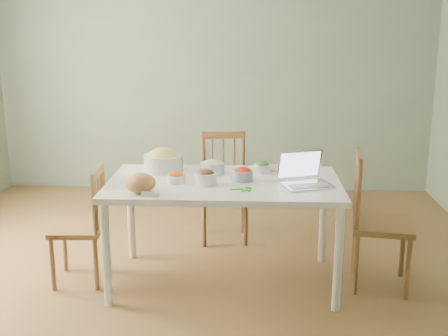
{
  "coord_description": "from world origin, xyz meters",
  "views": [
    {
      "loc": [
        0.41,
        -4.15,
        1.95
      ],
      "look_at": [
        0.22,
        -0.05,
        0.9
      ],
      "focal_mm": 46.22,
      "sensor_mm": 36.0,
      "label": 1
    }
  ],
  "objects_px": {
    "dining_table": "(224,232)",
    "bread_boule": "(140,183)",
    "laptop": "(308,170)",
    "chair_right": "(382,221)",
    "bowl_squash": "(163,160)",
    "chair_far": "(224,189)",
    "chair_left": "(78,225)"
  },
  "relations": [
    {
      "from": "dining_table",
      "to": "bread_boule",
      "type": "bearing_deg",
      "value": -150.54
    },
    {
      "from": "dining_table",
      "to": "chair_far",
      "type": "xyz_separation_m",
      "value": [
        -0.04,
        0.89,
        0.08
      ]
    },
    {
      "from": "bowl_squash",
      "to": "laptop",
      "type": "relative_size",
      "value": 0.9
    },
    {
      "from": "chair_left",
      "to": "chair_right",
      "type": "bearing_deg",
      "value": 87.62
    },
    {
      "from": "chair_far",
      "to": "chair_right",
      "type": "height_order",
      "value": "chair_right"
    },
    {
      "from": "bread_boule",
      "to": "dining_table",
      "type": "bearing_deg",
      "value": 29.46
    },
    {
      "from": "chair_left",
      "to": "bread_boule",
      "type": "distance_m",
      "value": 0.75
    },
    {
      "from": "chair_left",
      "to": "bread_boule",
      "type": "relative_size",
      "value": 4.24
    },
    {
      "from": "chair_left",
      "to": "chair_right",
      "type": "relative_size",
      "value": 0.88
    },
    {
      "from": "laptop",
      "to": "bread_boule",
      "type": "bearing_deg",
      "value": 171.18
    },
    {
      "from": "laptop",
      "to": "chair_right",
      "type": "bearing_deg",
      "value": -8.88
    },
    {
      "from": "chair_right",
      "to": "laptop",
      "type": "bearing_deg",
      "value": 108.43
    },
    {
      "from": "bread_boule",
      "to": "chair_far",
      "type": "bearing_deg",
      "value": 66.63
    },
    {
      "from": "bowl_squash",
      "to": "bread_boule",
      "type": "bearing_deg",
      "value": -97.08
    },
    {
      "from": "bread_boule",
      "to": "laptop",
      "type": "relative_size",
      "value": 0.62
    },
    {
      "from": "dining_table",
      "to": "chair_left",
      "type": "height_order",
      "value": "chair_left"
    },
    {
      "from": "chair_right",
      "to": "bread_boule",
      "type": "distance_m",
      "value": 1.8
    },
    {
      "from": "bread_boule",
      "to": "bowl_squash",
      "type": "xyz_separation_m",
      "value": [
        0.07,
        0.59,
        0.02
      ]
    },
    {
      "from": "bread_boule",
      "to": "bowl_squash",
      "type": "relative_size",
      "value": 0.68
    },
    {
      "from": "chair_far",
      "to": "chair_right",
      "type": "bearing_deg",
      "value": -41.72
    },
    {
      "from": "dining_table",
      "to": "chair_far",
      "type": "distance_m",
      "value": 0.89
    },
    {
      "from": "chair_left",
      "to": "bowl_squash",
      "type": "height_order",
      "value": "bowl_squash"
    },
    {
      "from": "bread_boule",
      "to": "laptop",
      "type": "height_order",
      "value": "laptop"
    },
    {
      "from": "bowl_squash",
      "to": "laptop",
      "type": "xyz_separation_m",
      "value": [
        1.09,
        -0.38,
        0.03
      ]
    },
    {
      "from": "dining_table",
      "to": "chair_right",
      "type": "bearing_deg",
      "value": -0.49
    },
    {
      "from": "chair_far",
      "to": "laptop",
      "type": "height_order",
      "value": "laptop"
    },
    {
      "from": "dining_table",
      "to": "chair_left",
      "type": "distance_m",
      "value": 1.11
    },
    {
      "from": "chair_far",
      "to": "chair_left",
      "type": "bearing_deg",
      "value": -144.62
    },
    {
      "from": "chair_right",
      "to": "laptop",
      "type": "distance_m",
      "value": 0.71
    },
    {
      "from": "chair_left",
      "to": "bowl_squash",
      "type": "distance_m",
      "value": 0.82
    },
    {
      "from": "chair_right",
      "to": "chair_left",
      "type": "bearing_deg",
      "value": 98.92
    },
    {
      "from": "chair_far",
      "to": "bowl_squash",
      "type": "bearing_deg",
      "value": -131.14
    }
  ]
}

